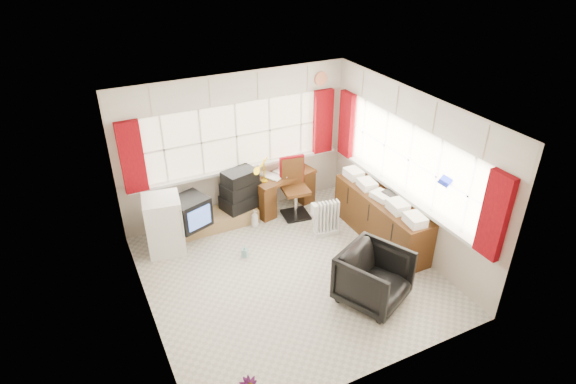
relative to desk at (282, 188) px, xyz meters
name	(u,v)px	position (x,y,z in m)	size (l,w,h in m)	color
ground	(290,274)	(-0.74, -1.80, -0.37)	(4.00, 4.00, 0.00)	beige
room_walls	(290,185)	(-0.74, -1.80, 1.13)	(4.00, 4.00, 4.00)	beige
window_back	(239,165)	(-0.74, 0.14, 0.57)	(3.70, 0.12, 3.60)	#FFF0C9
window_right	(403,190)	(1.21, -1.80, 0.57)	(0.12, 3.70, 3.60)	#FFF0C9
curtains	(317,149)	(0.19, -0.87, 1.08)	(3.83, 3.83, 1.15)	maroon
overhead_cabinets	(320,98)	(0.24, -0.82, 1.88)	(3.98, 3.98, 0.48)	silver
desk	(282,188)	(0.00, 0.00, 0.00)	(1.25, 0.81, 0.71)	#522913
desk_lamp	(264,165)	(-0.39, -0.13, 0.61)	(0.19, 0.18, 0.46)	yellow
task_chair	(294,185)	(0.09, -0.28, 0.19)	(0.50, 0.52, 1.06)	black
office_chair	(374,278)	(0.03, -2.78, 0.01)	(0.82, 0.85, 0.77)	black
radiator	(326,221)	(0.27, -1.13, -0.12)	(0.43, 0.22, 0.61)	white
credenza	(381,217)	(0.99, -1.60, 0.02)	(0.50, 2.00, 0.85)	#522913
file_tray	(394,196)	(1.12, -1.70, 0.43)	(0.25, 0.32, 0.11)	black
tv_bench	(216,220)	(-1.29, -0.08, -0.25)	(1.40, 0.50, 0.25)	#A78553
crt_tv	(190,212)	(-1.75, -0.25, 0.12)	(0.68, 0.65, 0.49)	black
hifi_stack	(241,190)	(-0.81, -0.07, 0.20)	(0.74, 0.57, 0.69)	black
mini_fridge	(164,224)	(-2.20, -0.38, 0.09)	(0.63, 0.64, 0.93)	white
spray_bottle_a	(255,218)	(-0.70, -0.39, -0.22)	(0.12, 0.12, 0.31)	silver
spray_bottle_b	(245,251)	(-1.17, -1.10, -0.28)	(0.09, 0.09, 0.19)	#86C8C6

